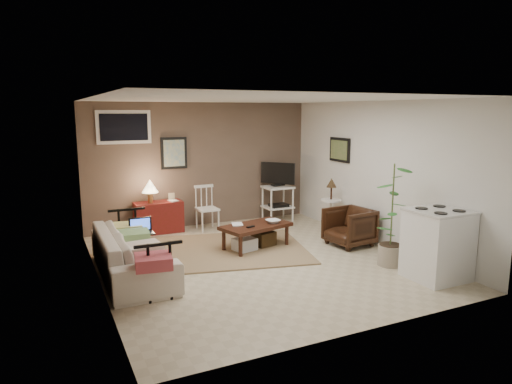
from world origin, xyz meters
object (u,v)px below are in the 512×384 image
coffee_table (256,234)px  potted_plant (392,211)px  armchair (349,225)px  side_table (331,199)px  stove (438,244)px  tv_stand (278,190)px  sofa (132,245)px  red_console (158,214)px  spindle_chair (207,209)px

coffee_table → potted_plant: (1.43, -1.58, 0.57)m
coffee_table → armchair: bearing=-18.2°
side_table → stove: size_ratio=1.06×
tv_stand → side_table: tv_stand is taller
potted_plant → stove: 0.79m
sofa → side_table: bearing=-78.7°
red_console → stove: red_console is taller
red_console → spindle_chair: (0.91, -0.16, 0.05)m
armchair → red_console: bearing=-135.0°
spindle_chair → side_table: bearing=-29.4°
red_console → side_table: (2.94, -1.31, 0.28)m
red_console → spindle_chair: size_ratio=1.20×
side_table → sofa: bearing=-168.7°
side_table → potted_plant: 2.00m
sofa → red_console: (0.85, 2.07, -0.07)m
stove → potted_plant: bearing=105.9°
potted_plant → side_table: bearing=81.0°
coffee_table → red_console: red_console is taller
spindle_chair → armchair: 2.72m
sofa → coffee_table: bearing=-79.7°
sofa → side_table: size_ratio=2.12×
coffee_table → red_console: bearing=125.4°
coffee_table → sofa: bearing=-169.7°
spindle_chair → armchair: (1.81, -2.03, -0.05)m
spindle_chair → potted_plant: bearing=-61.0°
red_console → armchair: 3.49m
coffee_table → stove: 2.80m
coffee_table → armchair: size_ratio=1.79×
armchair → sofa: bearing=-98.1°
spindle_chair → red_console: bearing=169.9°
tv_stand → stove: size_ratio=1.26×
sofa → spindle_chair: (1.75, 1.90, -0.03)m
side_table → armchair: bearing=-104.7°
coffee_table → armchair: 1.59m
sofa → stove: stove is taller
spindle_chair → stove: 4.26m
red_console → stove: size_ratio=1.05×
coffee_table → stove: size_ratio=1.30×
red_console → stove: 4.87m
sofa → red_console: 2.23m
red_console → tv_stand: size_ratio=0.83×
spindle_chair → coffee_table: bearing=-79.0°
coffee_table → red_console: 2.08m
side_table → armchair: 0.95m
tv_stand → armchair: tv_stand is taller
side_table → potted_plant: size_ratio=0.66×
red_console → coffee_table: bearing=-54.6°
side_table → red_console: bearing=156.1°
sofa → stove: (3.67, -1.89, 0.06)m
sofa → armchair: sofa is taller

